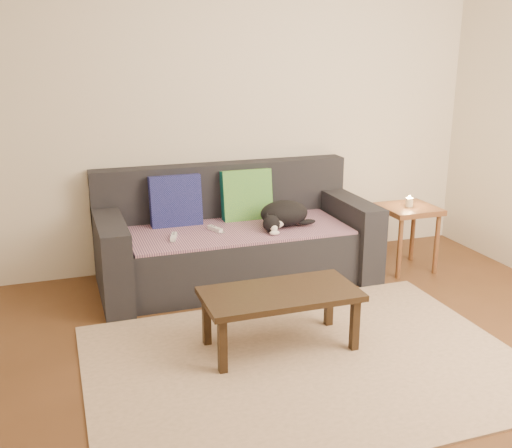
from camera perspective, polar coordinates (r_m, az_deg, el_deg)
name	(u,v)px	position (r m, az deg, el deg)	size (l,w,h in m)	color
ground	(317,377)	(3.47, 5.83, -14.26)	(4.50, 4.50, 0.00)	brown
back_wall	(218,108)	(4.89, -3.66, 10.96)	(4.50, 0.04, 2.60)	beige
sofa	(235,241)	(4.69, -2.05, -1.66)	(2.10, 0.94, 0.87)	#232328
throw_blanket	(238,230)	(4.57, -1.73, -0.56)	(1.66, 0.74, 0.02)	#432B50
cushion_navy	(176,201)	(4.66, -7.67, 2.20)	(0.39, 0.10, 0.39)	#101746
cushion_green	(247,195)	(4.80, -0.90, 2.77)	(0.40, 0.10, 0.40)	#0D564A
cat	(283,215)	(4.60, 2.61, 0.91)	(0.46, 0.38, 0.20)	black
wii_remote_a	(174,237)	(4.36, -7.84, -1.21)	(0.15, 0.04, 0.03)	white
wii_remote_b	(215,229)	(4.51, -3.91, -0.47)	(0.15, 0.04, 0.03)	white
side_table	(408,218)	(5.01, 14.29, 0.60)	(0.43, 0.43, 0.53)	brown
candle	(409,202)	(4.98, 14.39, 2.05)	(0.06, 0.06, 0.09)	beige
rug	(306,363)	(3.58, 4.81, -13.04)	(2.50, 1.80, 0.01)	tan
coffee_table	(280,299)	(3.60, 2.32, -7.11)	(0.94, 0.47, 0.37)	black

